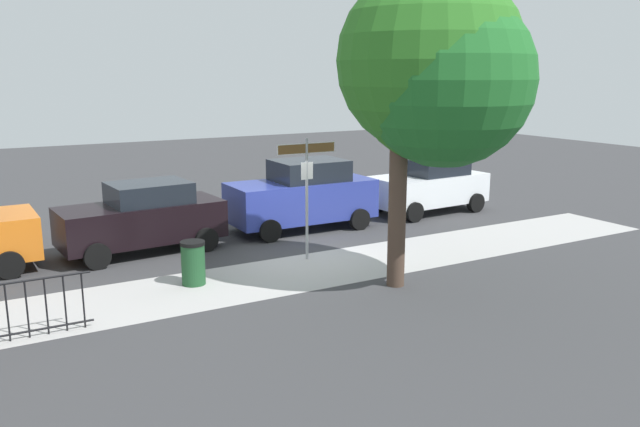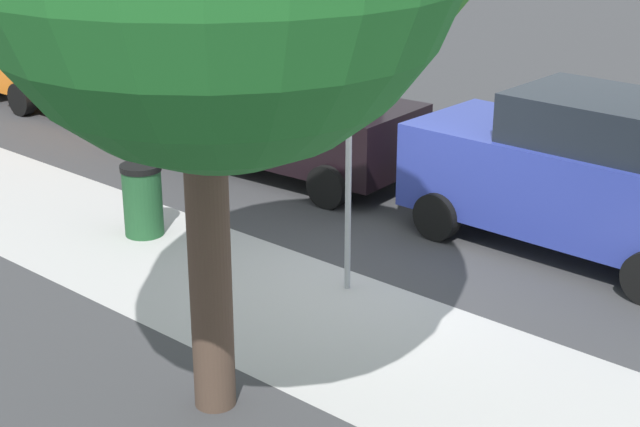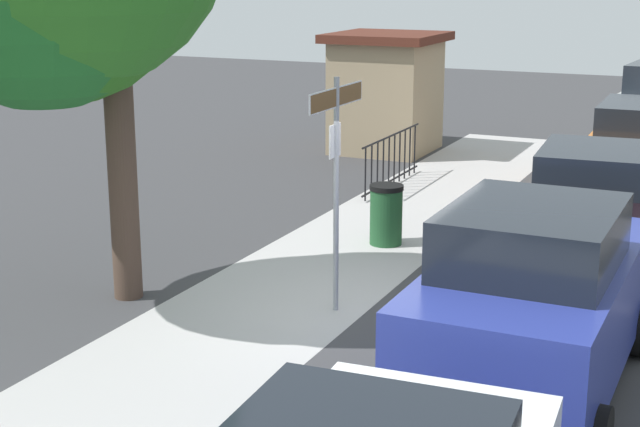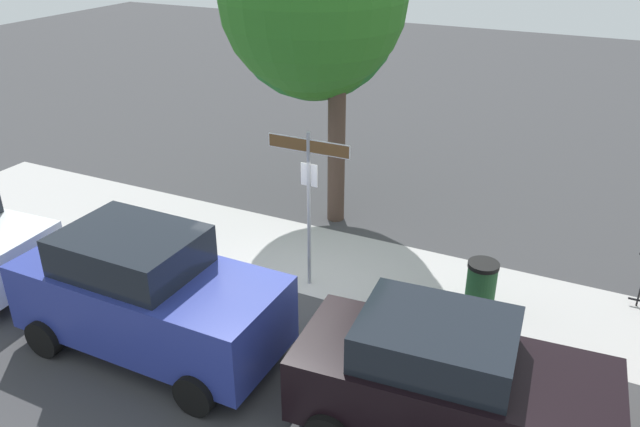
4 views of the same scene
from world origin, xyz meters
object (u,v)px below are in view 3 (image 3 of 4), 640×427
Objects in this scene: street_sign at (336,145)px; car_black at (593,205)px; trash_bin at (386,214)px; utility_shed at (386,91)px; car_blue at (534,300)px.

street_sign is 0.72× the size of car_black.
trash_bin is at bearing 90.30° from car_black.
trash_bin is at bearing -158.95° from utility_shed.
utility_shed reaches higher than car_blue.
car_blue is (-1.42, -2.86, -1.16)m from street_sign.
utility_shed reaches higher than trash_bin.
trash_bin is (4.55, 3.36, -0.53)m from car_blue.
utility_shed is at bearing 21.05° from trash_bin.
car_black is 9.50m from utility_shed.
car_blue is 4.81m from car_black.
street_sign is at bearing 64.04° from car_blue.
utility_shed is 2.88× the size of trash_bin.
car_black is 1.50× the size of utility_shed.
trash_bin is at bearing 9.05° from street_sign.
car_blue reaches higher than car_black.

